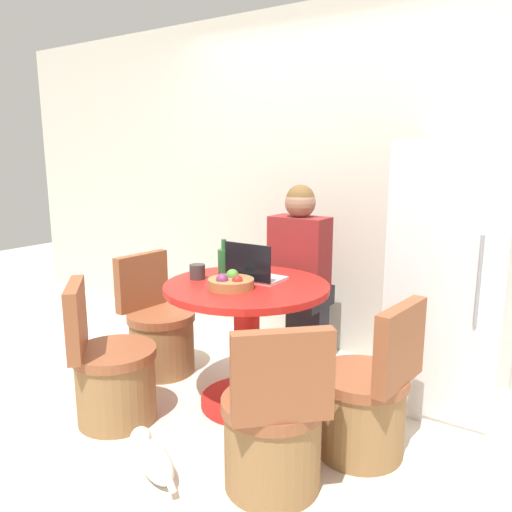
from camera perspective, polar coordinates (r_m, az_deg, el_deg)
ground_plane at (r=3.07m, az=-4.60°, el=-18.13°), size 12.00×12.00×0.00m
wall_back at (r=3.86m, az=8.15°, el=8.25°), size 7.00×0.06×2.60m
refrigerator at (r=3.21m, az=21.79°, el=-2.23°), size 0.63×0.73×1.60m
dining_table at (r=3.02m, az=-1.07°, el=-8.14°), size 0.98×0.98×0.77m
chair_left_side at (r=3.62m, az=-10.95°, el=-8.80°), size 0.48×0.47×0.83m
chair_near_right_corner at (r=2.41m, az=2.02°, el=-19.71°), size 0.55×0.55×0.83m
chair_near_left_corner at (r=3.05m, az=-16.17°, el=-13.10°), size 0.55×0.55×0.83m
chair_right_side at (r=2.71m, az=12.32°, el=-16.27°), size 0.48×0.47×0.83m
person_seated at (r=3.55m, az=5.26°, el=-1.43°), size 0.40×0.37×1.31m
laptop at (r=3.00m, az=-0.24°, el=-1.87°), size 0.32×0.22×0.24m
fruit_bowl at (r=2.84m, az=-2.90°, el=-3.03°), size 0.26×0.26×0.10m
coffee_cup at (r=3.06m, az=-6.71°, el=-1.79°), size 0.09×0.09×0.09m
bottle at (r=3.12m, az=-3.68°, el=-0.62°), size 0.08×0.08×0.23m
cat at (r=2.64m, az=-11.68°, el=-21.68°), size 0.45×0.26×0.16m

